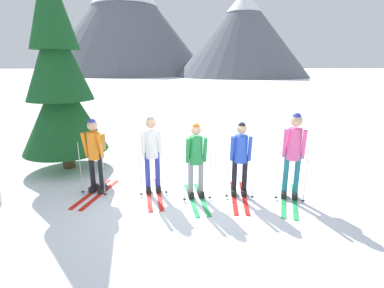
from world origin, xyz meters
name	(u,v)px	position (x,y,z in m)	size (l,w,h in m)	color
ground_plane	(193,198)	(0.00, 0.00, 0.00)	(400.00, 400.00, 0.00)	white
skier_in_orange	(95,152)	(-2.08, 0.53, 0.94)	(0.80, 1.57, 1.67)	red
skier_in_white	(152,150)	(-0.86, 0.39, 0.97)	(0.61, 1.67, 1.73)	red
skier_in_green	(196,157)	(0.06, 0.03, 0.91)	(0.61, 1.57, 1.63)	green
skier_in_blue	(240,157)	(1.00, 0.00, 0.88)	(0.62, 1.64, 1.63)	red
skier_in_pink	(293,151)	(2.05, -0.23, 1.05)	(0.96, 1.68, 1.84)	green
pine_tree_near	(59,79)	(-3.21, 2.26, 2.41)	(2.18, 2.18, 5.28)	#51381E
mountain_ridge_distant	(149,22)	(-3.09, 74.92, 13.24)	(65.11, 54.33, 27.82)	slate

